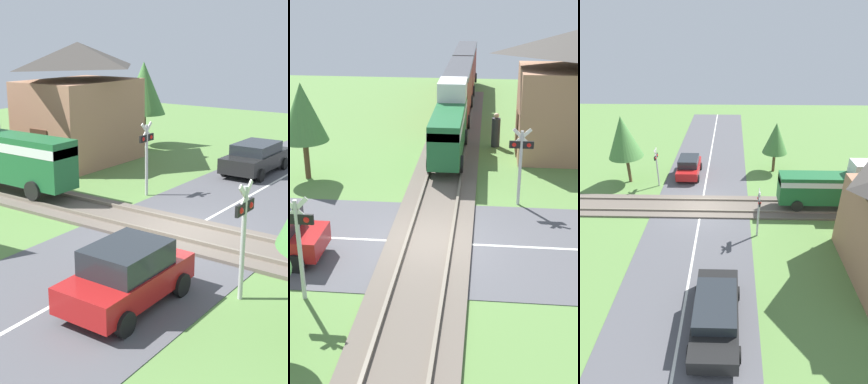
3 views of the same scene
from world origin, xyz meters
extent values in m
plane|color=#5B8442|center=(0.00, 0.00, 0.00)|extent=(60.00, 60.00, 0.00)
cube|color=#515156|center=(0.00, 0.00, 0.01)|extent=(48.00, 6.40, 0.02)
cube|color=silver|center=(0.00, 0.00, 0.02)|extent=(48.00, 0.12, 0.00)
cube|color=#665B51|center=(0.00, 0.00, 0.06)|extent=(2.80, 48.00, 0.12)
cube|color=slate|center=(-0.72, 0.00, 0.18)|extent=(0.10, 48.00, 0.12)
cube|color=slate|center=(0.72, 0.00, 0.18)|extent=(0.10, 48.00, 0.12)
cube|color=#1E6033|center=(0.00, 8.32, 1.57)|extent=(1.35, 6.47, 1.90)
cube|color=silver|center=(0.00, 8.32, 2.09)|extent=(1.37, 6.47, 0.36)
cylinder|color=black|center=(-0.72, 6.25, 0.62)|extent=(0.14, 0.76, 0.76)
cylinder|color=black|center=(0.72, 6.25, 0.62)|extent=(0.14, 0.76, 0.76)
cube|color=#A81919|center=(-4.91, -1.44, 0.62)|extent=(3.61, 1.65, 0.65)
cube|color=#23282D|center=(-4.91, -1.44, 1.26)|extent=(1.99, 1.51, 0.62)
cylinder|color=black|center=(-3.74, -0.62, 0.30)|extent=(0.60, 0.18, 0.60)
cylinder|color=black|center=(-3.74, -2.26, 0.30)|extent=(0.60, 0.18, 0.60)
cylinder|color=black|center=(-6.08, -0.62, 0.30)|extent=(0.60, 0.18, 0.60)
cylinder|color=black|center=(-6.08, -2.26, 0.30)|extent=(0.60, 0.18, 0.60)
cube|color=black|center=(9.12, 1.44, 0.64)|extent=(4.41, 1.79, 0.68)
cube|color=#23282D|center=(9.12, 1.44, 1.23)|extent=(2.42, 1.65, 0.49)
cylinder|color=black|center=(7.69, 0.55, 0.30)|extent=(0.60, 0.18, 0.60)
cylinder|color=black|center=(7.69, 2.33, 0.30)|extent=(0.60, 0.18, 0.60)
cylinder|color=black|center=(10.55, 0.55, 0.30)|extent=(0.60, 0.18, 0.60)
cylinder|color=black|center=(10.55, 2.33, 0.30)|extent=(0.60, 0.18, 0.60)
cylinder|color=#B7B7B7|center=(-3.04, -3.54, 1.46)|extent=(0.12, 0.12, 2.91)
cube|color=black|center=(-3.04, -3.54, 2.39)|extent=(0.90, 0.08, 0.28)
sphere|color=red|center=(-3.31, -3.54, 2.39)|extent=(0.18, 0.18, 0.18)
sphere|color=red|center=(-2.77, -3.54, 2.39)|extent=(0.18, 0.18, 0.18)
cube|color=silver|center=(-3.04, -3.54, 2.66)|extent=(0.72, 0.04, 0.72)
cube|color=silver|center=(-3.04, -3.54, 2.66)|extent=(0.72, 0.04, 0.72)
cylinder|color=#B7B7B7|center=(3.04, 3.54, 1.46)|extent=(0.12, 0.12, 2.91)
cube|color=black|center=(3.04, 3.54, 2.39)|extent=(0.90, 0.08, 0.28)
sphere|color=red|center=(3.31, 3.54, 2.39)|extent=(0.18, 0.18, 0.18)
sphere|color=red|center=(2.77, 3.54, 2.39)|extent=(0.18, 0.18, 0.18)
cube|color=silver|center=(3.04, 3.54, 2.66)|extent=(0.72, 0.04, 0.72)
cube|color=silver|center=(3.04, 3.54, 2.66)|extent=(0.72, 0.04, 0.72)
cube|color=#AD7A5B|center=(6.11, 9.86, 2.10)|extent=(5.79, 4.05, 4.20)
pyramid|color=#47423D|center=(6.11, 9.86, 5.43)|extent=(6.25, 4.37, 1.22)
cube|color=#472D1E|center=(3.20, 9.86, 1.05)|extent=(0.06, 1.10, 2.10)
cylinder|color=#333338|center=(2.20, 10.93, 0.74)|extent=(0.43, 0.43, 1.48)
sphere|color=beige|center=(2.20, 10.93, 1.62)|extent=(0.27, 0.27, 0.27)
cylinder|color=brown|center=(11.51, 9.64, 0.95)|extent=(0.24, 0.24, 1.90)
cone|color=#477F3D|center=(11.51, 9.64, 3.41)|extent=(2.51, 2.51, 3.02)
camera|label=1|loc=(-14.25, -8.52, 6.28)|focal=50.00mm
camera|label=2|loc=(1.74, -15.55, 8.23)|focal=50.00mm
camera|label=3|loc=(17.17, 1.98, 10.79)|focal=28.00mm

